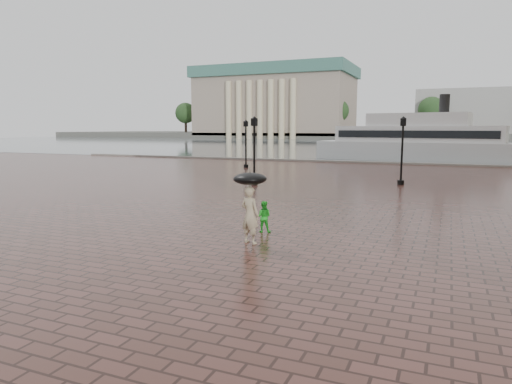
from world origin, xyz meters
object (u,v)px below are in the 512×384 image
child_pedestrian (264,217)px  ferry_near (417,141)px  street_lamps (294,147)px  adult_pedestrian (250,215)px

child_pedestrian → ferry_near: ferry_near is taller
child_pedestrian → ferry_near: bearing=-107.3°
street_lamps → ferry_near: 23.58m
adult_pedestrian → ferry_near: size_ratio=0.08×
adult_pedestrian → child_pedestrian: adult_pedestrian is taller
street_lamps → adult_pedestrian: (4.98, -19.68, -1.38)m
street_lamps → adult_pedestrian: 20.34m
child_pedestrian → ferry_near: size_ratio=0.05×
street_lamps → child_pedestrian: size_ratio=13.41×
ferry_near → adult_pedestrian: bearing=-84.2°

